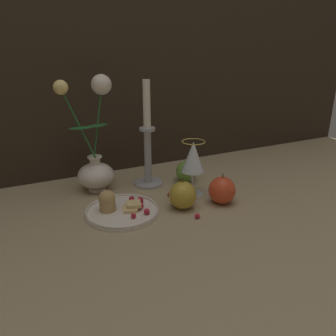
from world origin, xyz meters
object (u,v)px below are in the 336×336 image
vase (95,158)px  candlestick (148,149)px  apple_at_table_edge (222,190)px  apple_beside_vase (183,195)px  plate_with_pastries (120,209)px  wine_glass (193,159)px  apple_near_glass (186,171)px

vase → candlestick: size_ratio=1.02×
candlestick → apple_at_table_edge: bearing=-57.2°
apple_at_table_edge → apple_beside_vase: bearing=170.1°
plate_with_pastries → candlestick: 0.25m
candlestick → apple_at_table_edge: 0.28m
vase → apple_at_table_edge: (0.32, -0.26, -0.07)m
wine_glass → vase: bearing=148.4°
wine_glass → apple_near_glass: wine_glass is taller
apple_beside_vase → apple_at_table_edge: 0.13m
candlestick → apple_beside_vase: 0.22m
vase → plate_with_pastries: vase is taller
candlestick → apple_beside_vase: (0.02, -0.21, -0.09)m
vase → apple_beside_vase: bearing=-51.3°
candlestick → apple_beside_vase: candlestick is taller
apple_beside_vase → apple_near_glass: (0.11, 0.18, -0.00)m
plate_with_pastries → apple_near_glass: apple_near_glass is taller
apple_near_glass → plate_with_pastries: bearing=-155.8°
apple_beside_vase → candlestick: bearing=96.4°
candlestick → apple_at_table_edge: (0.15, -0.23, -0.09)m
apple_near_glass → wine_glass: bearing=-108.1°
candlestick → apple_near_glass: size_ratio=4.19×
plate_with_pastries → apple_beside_vase: size_ratio=2.22×
wine_glass → apple_beside_vase: 0.13m
vase → apple_at_table_edge: vase is taller
candlestick → apple_near_glass: (0.13, -0.03, -0.09)m
vase → apple_near_glass: size_ratio=4.27×
plate_with_pastries → apple_beside_vase: apple_beside_vase is taller
plate_with_pastries → apple_near_glass: (0.29, 0.13, 0.02)m
apple_near_glass → vase: bearing=167.8°
wine_glass → candlestick: (-0.10, 0.13, 0.01)m
apple_beside_vase → apple_near_glass: size_ratio=1.08×
vase → apple_near_glass: (0.30, -0.07, -0.08)m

